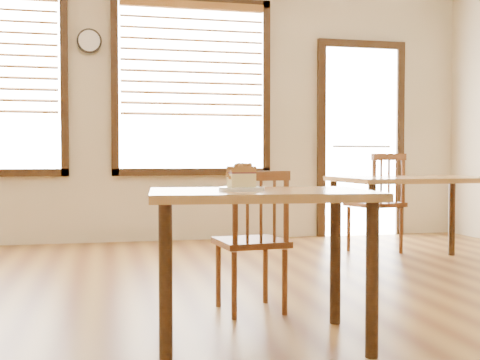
% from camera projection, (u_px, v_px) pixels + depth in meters
% --- Properties ---
extents(ground, '(8.00, 8.00, 0.00)m').
position_uv_depth(ground, '(251.00, 357.00, 2.74)').
color(ground, olive).
extents(window_right, '(1.76, 0.10, 1.96)m').
position_uv_depth(window_right, '(192.00, 77.00, 6.61)').
color(window_right, white).
rests_on(window_right, room_shell).
extents(entry_door, '(1.08, 0.06, 2.29)m').
position_uv_depth(entry_door, '(361.00, 134.00, 7.08)').
color(entry_door, white).
rests_on(entry_door, ground).
extents(wall_clock, '(0.26, 0.05, 0.26)m').
position_uv_depth(wall_clock, '(89.00, 41.00, 6.35)').
color(wall_clock, black).
rests_on(wall_clock, room_shell).
extents(cafe_table_main, '(1.13, 0.80, 0.75)m').
position_uv_depth(cafe_table_main, '(261.00, 214.00, 2.93)').
color(cafe_table_main, '#A3753F').
rests_on(cafe_table_main, ground).
extents(cafe_chair_main, '(0.42, 0.42, 0.84)m').
position_uv_depth(cafe_chair_main, '(253.00, 240.00, 3.52)').
color(cafe_chair_main, brown).
rests_on(cafe_chair_main, ground).
extents(cafe_table_second, '(1.35, 0.92, 0.75)m').
position_uv_depth(cafe_table_second, '(416.00, 187.00, 5.11)').
color(cafe_table_second, '#A3753F').
rests_on(cafe_table_second, ground).
extents(cafe_chair_second, '(0.53, 0.53, 0.96)m').
position_uv_depth(cafe_chair_second, '(378.00, 202.00, 5.77)').
color(cafe_chair_second, brown).
rests_on(cafe_chair_second, ground).
extents(plate, '(0.22, 0.22, 0.02)m').
position_uv_depth(plate, '(241.00, 189.00, 2.88)').
color(plate, white).
rests_on(plate, cafe_table_main).
extents(cake_slice, '(0.14, 0.10, 0.12)m').
position_uv_depth(cake_slice, '(241.00, 175.00, 2.88)').
color(cake_slice, '#F7DB8C').
rests_on(cake_slice, plate).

